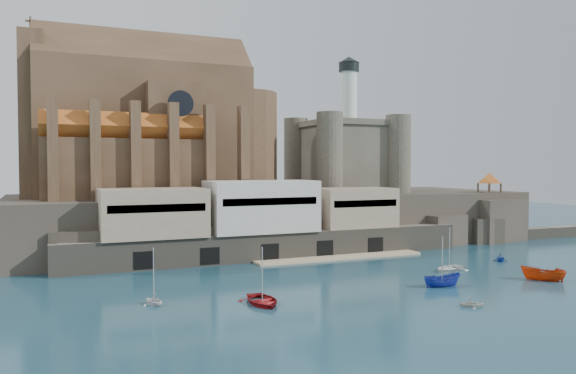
% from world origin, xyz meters
% --- Properties ---
extents(ground, '(300.00, 300.00, 0.00)m').
position_xyz_m(ground, '(0.00, 0.00, 0.00)').
color(ground, '#173B4B').
rests_on(ground, ground).
extents(promontory, '(100.00, 36.00, 10.00)m').
position_xyz_m(promontory, '(-0.19, 39.37, 4.92)').
color(promontory, '#2B2620').
rests_on(promontory, ground).
extents(quay, '(70.00, 12.00, 13.05)m').
position_xyz_m(quay, '(-10.19, 23.07, 6.07)').
color(quay, '#676052').
rests_on(quay, ground).
extents(church, '(47.00, 25.93, 30.51)m').
position_xyz_m(church, '(-24.13, 41.85, 22.13)').
color(church, '#493422').
rests_on(church, promontory).
extents(castle_keep, '(21.20, 21.20, 29.30)m').
position_xyz_m(castle_keep, '(16.08, 41.08, 18.31)').
color(castle_keep, '#4A453A').
rests_on(castle_keep, promontory).
extents(rock_outcrop, '(14.50, 10.50, 8.70)m').
position_xyz_m(rock_outcrop, '(42.00, 25.84, 4.02)').
color(rock_outcrop, '#2B2620').
rests_on(rock_outcrop, ground).
extents(pavilion, '(6.40, 6.40, 5.40)m').
position_xyz_m(pavilion, '(42.00, 26.00, 12.73)').
color(pavilion, '#493422').
rests_on(pavilion, rock_outcrop).
extents(boat_0, '(4.72, 1.55, 6.54)m').
position_xyz_m(boat_0, '(-21.16, -5.84, 0.00)').
color(boat_0, maroon).
rests_on(boat_0, ground).
extents(boat_1, '(2.39, 2.78, 2.75)m').
position_xyz_m(boat_1, '(-0.61, -16.37, 0.00)').
color(boat_1, beige).
rests_on(boat_1, ground).
extents(boat_2, '(2.24, 2.19, 5.17)m').
position_xyz_m(boat_2, '(3.19, -6.76, 0.00)').
color(boat_2, '#1F2F9C').
rests_on(boat_2, ground).
extents(boat_4, '(3.18, 2.57, 3.19)m').
position_xyz_m(boat_4, '(-32.39, -1.40, 0.00)').
color(boat_4, silver).
rests_on(boat_4, ground).
extents(boat_5, '(3.04, 3.05, 5.69)m').
position_xyz_m(boat_5, '(18.15, -9.19, 0.00)').
color(boat_5, '#B5360A').
rests_on(boat_5, ground).
extents(boat_6, '(2.53, 4.42, 5.95)m').
position_xyz_m(boat_6, '(11.49, 1.79, 0.00)').
color(boat_6, white).
rests_on(boat_6, ground).
extents(boat_7, '(2.98, 2.86, 2.98)m').
position_xyz_m(boat_7, '(24.52, 4.97, 0.00)').
color(boat_7, '#12349F').
rests_on(boat_7, ground).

